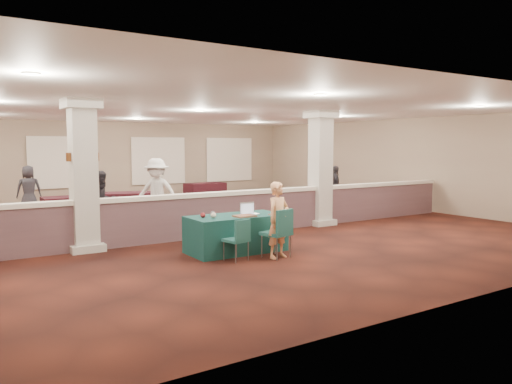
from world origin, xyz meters
TOP-DOWN VIEW (x-y plane):
  - ground at (0.00, 0.00)m, footprint 16.00×16.00m
  - wall_back at (0.00, 8.00)m, footprint 16.00×0.04m
  - wall_front at (0.00, -8.00)m, footprint 16.00×0.04m
  - wall_right at (8.00, 0.00)m, footprint 0.04×16.00m
  - ceiling at (0.00, 0.00)m, footprint 16.00×16.00m
  - partition_wall at (0.00, -1.50)m, footprint 15.60×0.28m
  - column_left at (-3.50, -1.50)m, footprint 0.72×0.72m
  - column_right at (3.00, -1.50)m, footprint 0.72×0.72m
  - sconce_left at (-3.78, -1.50)m, footprint 0.12×0.12m
  - sconce_right at (-3.22, -1.50)m, footprint 0.12×0.12m
  - near_table at (-0.86, -3.33)m, footprint 2.03×1.03m
  - conf_chair_main at (-0.43, -4.32)m, footprint 0.59×0.60m
  - conf_chair_side at (-1.25, -4.11)m, footprint 0.49×0.49m
  - woman at (-0.45, -4.30)m, footprint 0.61×0.48m
  - far_table_front_left at (-3.00, 0.30)m, footprint 1.94×1.17m
  - far_table_front_center at (2.00, 0.30)m, footprint 1.96×1.13m
  - far_table_front_right at (2.50, 0.30)m, footprint 1.94×1.28m
  - far_table_back_left at (-2.64, 3.20)m, footprint 1.80×0.92m
  - far_table_back_center at (-0.81, 3.20)m, footprint 2.05×1.46m
  - far_table_back_right at (3.47, 6.50)m, footprint 1.74×0.99m
  - attendee_a at (-2.56, 0.44)m, footprint 0.85×0.61m
  - attendee_b at (-0.98, 0.75)m, footprint 1.29×1.19m
  - attendee_c at (6.28, 1.50)m, footprint 0.77×0.98m
  - attendee_d at (-3.51, 5.68)m, footprint 0.83×0.52m
  - laptop_base at (-0.54, -3.39)m, footprint 0.35×0.25m
  - laptop_screen at (-0.54, -3.27)m, footprint 0.35×0.02m
  - screen_glow at (-0.54, -3.28)m, footprint 0.32×0.01m
  - knitting at (-0.81, -3.60)m, footprint 0.43×0.32m
  - yarn_cream at (-1.44, -3.43)m, footprint 0.12×0.12m
  - yarn_red at (-1.60, -3.27)m, footprint 0.11×0.11m
  - yarn_grey at (-1.34, -3.20)m, footprint 0.11×0.11m
  - scissors at (-0.17, -3.64)m, footprint 0.13×0.03m

SIDE VIEW (x-z plane):
  - ground at x=0.00m, z-range 0.00..0.00m
  - far_table_back_right at x=3.47m, z-range 0.00..0.68m
  - far_table_front_right at x=2.50m, z-range 0.00..0.72m
  - far_table_back_left at x=-2.64m, z-range 0.00..0.72m
  - far_table_front_left at x=-3.00m, z-range 0.00..0.74m
  - far_table_back_center at x=-0.81m, z-range 0.00..0.75m
  - far_table_front_center at x=2.00m, z-range 0.00..0.76m
  - near_table at x=-0.86m, z-range 0.00..0.77m
  - conf_chair_side at x=-1.25m, z-range 0.07..0.89m
  - partition_wall at x=0.00m, z-range 0.02..1.12m
  - conf_chair_main at x=-0.43m, z-range 0.09..1.08m
  - attendee_c at x=6.28m, z-range 0.00..1.51m
  - woman at x=-0.45m, z-range 0.00..1.52m
  - scissors at x=-0.17m, z-range 0.77..0.79m
  - laptop_base at x=-0.54m, z-range 0.77..0.79m
  - knitting at x=-0.81m, z-range 0.77..0.81m
  - attendee_d at x=-3.51m, z-range 0.00..1.59m
  - attendee_a at x=-2.56m, z-range 0.00..1.60m
  - yarn_red at x=-1.60m, z-range 0.77..0.88m
  - yarn_grey at x=-1.34m, z-range 0.77..0.89m
  - yarn_cream at x=-1.44m, z-range 0.77..0.89m
  - screen_glow at x=-0.54m, z-range 0.79..1.00m
  - laptop_screen at x=-0.54m, z-range 0.79..1.03m
  - attendee_b at x=-0.98m, z-range 0.00..1.89m
  - wall_back at x=0.00m, z-range 0.00..3.20m
  - wall_front at x=0.00m, z-range 0.00..3.20m
  - wall_right at x=8.00m, z-range 0.00..3.20m
  - column_left at x=-3.50m, z-range 0.04..3.24m
  - column_right at x=3.00m, z-range 0.04..3.24m
  - sconce_left at x=-3.78m, z-range 1.91..2.09m
  - sconce_right at x=-3.22m, z-range 1.91..2.09m
  - ceiling at x=0.00m, z-range 3.19..3.21m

